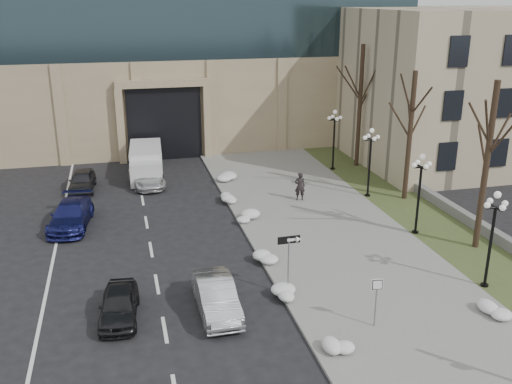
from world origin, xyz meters
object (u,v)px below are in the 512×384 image
(car_a, at_px, (119,304))
(pedestrian, at_px, (300,186))
(car_c, at_px, (71,215))
(one_way_sign, at_px, (293,246))
(lamppost_b, at_px, (420,183))
(car_d, at_px, (147,178))
(lamppost_c, at_px, (370,153))
(keep_sign, at_px, (377,292))
(car_e, at_px, (82,181))
(box_truck, at_px, (146,162))
(lamppost_a, at_px, (493,227))
(car_b, at_px, (216,297))
(lamppost_d, at_px, (334,132))

(car_a, bearing_deg, pedestrian, 50.63)
(car_c, xyz_separation_m, one_way_sign, (10.18, -10.82, 1.65))
(one_way_sign, xyz_separation_m, lamppost_b, (8.91, 4.95, 0.68))
(car_a, height_order, lamppost_b, lamppost_b)
(car_a, distance_m, car_d, 17.80)
(car_a, xyz_separation_m, lamppost_c, (16.54, 11.65, 2.42))
(keep_sign, bearing_deg, car_e, 128.80)
(lamppost_c, bearing_deg, box_truck, 148.80)
(car_c, height_order, one_way_sign, one_way_sign)
(pedestrian, bearing_deg, lamppost_a, 121.31)
(car_a, bearing_deg, car_d, 88.14)
(car_a, relative_size, pedestrian, 2.02)
(car_d, relative_size, pedestrian, 2.37)
(car_c, bearing_deg, car_a, -69.31)
(car_a, relative_size, lamppost_b, 0.80)
(keep_sign, distance_m, lamppost_a, 6.90)
(car_b, distance_m, box_truck, 20.75)
(car_c, height_order, box_truck, box_truck)
(pedestrian, relative_size, lamppost_a, 0.40)
(car_e, bearing_deg, one_way_sign, -57.34)
(car_b, height_order, lamppost_c, lamppost_c)
(car_b, height_order, lamppost_a, lamppost_a)
(one_way_sign, xyz_separation_m, lamppost_a, (8.91, -1.55, 0.68))
(car_d, bearing_deg, lamppost_d, -5.09)
(car_a, height_order, car_e, car_e)
(car_d, xyz_separation_m, lamppost_a, (14.31, -19.01, 2.45))
(car_b, bearing_deg, car_c, 119.25)
(lamppost_a, relative_size, lamppost_b, 1.00)
(car_c, relative_size, box_truck, 0.76)
(keep_sign, xyz_separation_m, lamppost_c, (6.47, 14.94, 1.42))
(pedestrian, height_order, lamppost_a, lamppost_a)
(car_a, xyz_separation_m, car_c, (-2.55, 11.02, 0.09))
(lamppost_c, bearing_deg, car_d, 157.20)
(pedestrian, height_order, lamppost_c, lamppost_c)
(car_a, relative_size, lamppost_c, 0.80)
(car_b, xyz_separation_m, lamppost_b, (12.49, 5.61, 2.34))
(box_truck, relative_size, lamppost_c, 1.43)
(car_b, xyz_separation_m, lamppost_d, (12.49, 18.61, 2.34))
(pedestrian, relative_size, keep_sign, 0.84)
(lamppost_a, bearing_deg, car_c, 147.06)
(car_a, height_order, car_b, car_b)
(car_e, distance_m, one_way_sign, 20.23)
(lamppost_b, distance_m, lamppost_c, 6.50)
(car_c, bearing_deg, car_b, -52.43)
(car_a, bearing_deg, one_way_sign, 6.82)
(pedestrian, distance_m, lamppost_a, 14.25)
(keep_sign, height_order, lamppost_d, lamppost_d)
(car_a, height_order, pedestrian, pedestrian)
(car_b, relative_size, lamppost_a, 0.93)
(car_a, relative_size, keep_sign, 1.70)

